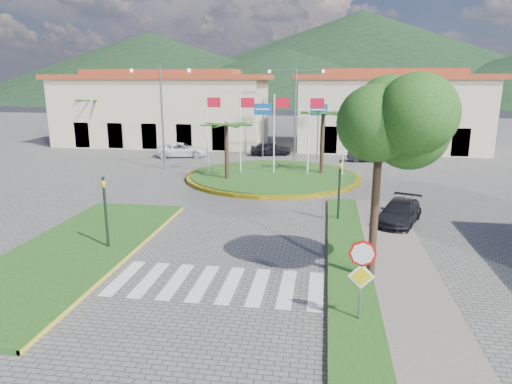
# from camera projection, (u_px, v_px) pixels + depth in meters

# --- Properties ---
(ground) EXTENTS (160.00, 160.00, 0.00)m
(ground) POSITION_uv_depth(u_px,v_px,m) (179.00, 348.00, 12.36)
(ground) COLOR #605D5B
(ground) RESTS_ON ground
(sidewalk_right) EXTENTS (4.00, 28.00, 0.15)m
(sidewalk_right) POSITION_uv_depth(u_px,v_px,m) (397.00, 324.00, 13.37)
(sidewalk_right) COLOR gray
(sidewalk_right) RESTS_ON ground
(verge_right) EXTENTS (1.60, 28.00, 0.18)m
(verge_right) POSITION_uv_depth(u_px,v_px,m) (355.00, 321.00, 13.54)
(verge_right) COLOR #1C4814
(verge_right) RESTS_ON ground
(median_left) EXTENTS (5.00, 14.00, 0.18)m
(median_left) POSITION_uv_depth(u_px,v_px,m) (74.00, 251.00, 19.05)
(median_left) COLOR #1C4814
(median_left) RESTS_ON ground
(crosswalk) EXTENTS (8.00, 3.00, 0.01)m
(crosswalk) POSITION_uv_depth(u_px,v_px,m) (214.00, 284.00, 16.19)
(crosswalk) COLOR silver
(crosswalk) RESTS_ON ground
(roundabout_island) EXTENTS (12.70, 12.70, 6.00)m
(roundabout_island) POSITION_uv_depth(u_px,v_px,m) (273.00, 176.00, 33.41)
(roundabout_island) COLOR yellow
(roundabout_island) RESTS_ON ground
(stop_sign) EXTENTS (0.80, 0.11, 2.65)m
(stop_sign) POSITION_uv_depth(u_px,v_px,m) (362.00, 268.00, 13.08)
(stop_sign) COLOR slate
(stop_sign) RESTS_ON ground
(deciduous_tree) EXTENTS (3.60, 3.60, 6.80)m
(deciduous_tree) POSITION_uv_depth(u_px,v_px,m) (379.00, 138.00, 15.09)
(deciduous_tree) COLOR black
(deciduous_tree) RESTS_ON ground
(traffic_light_left) EXTENTS (0.15, 0.18, 3.20)m
(traffic_light_left) POSITION_uv_depth(u_px,v_px,m) (105.00, 206.00, 18.89)
(traffic_light_left) COLOR black
(traffic_light_left) RESTS_ON ground
(traffic_light_right) EXTENTS (0.15, 0.18, 3.20)m
(traffic_light_right) POSITION_uv_depth(u_px,v_px,m) (339.00, 185.00, 22.73)
(traffic_light_right) COLOR black
(traffic_light_right) RESTS_ON ground
(traffic_light_far) EXTENTS (0.18, 0.15, 3.20)m
(traffic_light_far) POSITION_uv_depth(u_px,v_px,m) (381.00, 146.00, 35.65)
(traffic_light_far) COLOR black
(traffic_light_far) RESTS_ON ground
(direction_sign_west) EXTENTS (1.60, 0.14, 5.20)m
(direction_sign_west) POSITION_uv_depth(u_px,v_px,m) (263.00, 119.00, 41.50)
(direction_sign_west) COLOR slate
(direction_sign_west) RESTS_ON ground
(direction_sign_east) EXTENTS (1.60, 0.14, 5.20)m
(direction_sign_east) POSITION_uv_depth(u_px,v_px,m) (318.00, 120.00, 40.76)
(direction_sign_east) COLOR slate
(direction_sign_east) RESTS_ON ground
(street_lamp_centre) EXTENTS (4.80, 0.16, 8.00)m
(street_lamp_centre) POSITION_uv_depth(u_px,v_px,m) (295.00, 109.00, 39.90)
(street_lamp_centre) COLOR slate
(street_lamp_centre) RESTS_ON ground
(street_lamp_west) EXTENTS (4.80, 0.16, 8.00)m
(street_lamp_west) POSITION_uv_depth(u_px,v_px,m) (162.00, 113.00, 35.62)
(street_lamp_west) COLOR slate
(street_lamp_west) RESTS_ON ground
(building_left) EXTENTS (23.32, 9.54, 8.05)m
(building_left) POSITION_uv_depth(u_px,v_px,m) (163.00, 109.00, 49.92)
(building_left) COLOR beige
(building_left) RESTS_ON ground
(building_right) EXTENTS (19.08, 9.54, 8.05)m
(building_right) POSITION_uv_depth(u_px,v_px,m) (389.00, 111.00, 46.39)
(building_right) COLOR beige
(building_right) RESTS_ON ground
(hill_far_west) EXTENTS (140.00, 140.00, 22.00)m
(hill_far_west) POSITION_uv_depth(u_px,v_px,m) (151.00, 67.00, 152.08)
(hill_far_west) COLOR black
(hill_far_west) RESTS_ON ground
(hill_far_mid) EXTENTS (180.00, 180.00, 30.00)m
(hill_far_mid) POSITION_uv_depth(u_px,v_px,m) (361.00, 56.00, 159.98)
(hill_far_mid) COLOR black
(hill_far_mid) RESTS_ON ground
(hill_near_back) EXTENTS (110.00, 110.00, 16.00)m
(hill_near_back) POSITION_uv_depth(u_px,v_px,m) (282.00, 76.00, 136.58)
(hill_near_back) COLOR black
(hill_near_back) RESTS_ON ground
(white_van) EXTENTS (5.04, 3.19, 1.30)m
(white_van) POSITION_uv_depth(u_px,v_px,m) (182.00, 150.00, 42.37)
(white_van) COLOR white
(white_van) RESTS_ON ground
(car_dark_a) EXTENTS (4.09, 2.44, 1.30)m
(car_dark_a) POSITION_uv_depth(u_px,v_px,m) (271.00, 148.00, 43.28)
(car_dark_a) COLOR black
(car_dark_a) RESTS_ON ground
(car_dark_b) EXTENTS (3.40, 1.43, 1.09)m
(car_dark_b) POSITION_uv_depth(u_px,v_px,m) (366.00, 155.00, 39.92)
(car_dark_b) COLOR black
(car_dark_b) RESTS_ON ground
(car_side_right) EXTENTS (3.00, 4.44, 1.19)m
(car_side_right) POSITION_uv_depth(u_px,v_px,m) (399.00, 213.00, 22.71)
(car_side_right) COLOR black
(car_side_right) RESTS_ON ground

